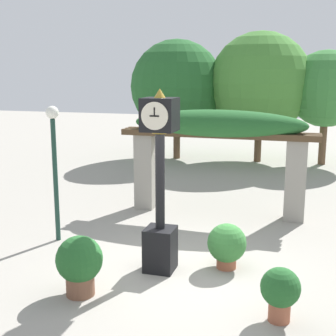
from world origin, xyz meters
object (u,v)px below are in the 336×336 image
object	(u,v)px
potted_plant_far_left	(79,263)
lamp_post	(54,153)
potted_plant_near_left	(280,291)
pedestal_clock	(160,186)
potted_plant_near_right	(227,244)

from	to	relation	value
potted_plant_far_left	lamp_post	xyz separation A→B (m)	(-1.62, 2.16, 1.36)
potted_plant_far_left	potted_plant_near_left	bearing A→B (deg)	1.26
pedestal_clock	potted_plant_near_left	size ratio (longest dim) A/B	4.04
potted_plant_near_right	potted_plant_far_left	bearing A→B (deg)	-140.71
pedestal_clock	potted_plant_near_right	distance (m)	1.65
potted_plant_near_right	lamp_post	distance (m)	4.02
pedestal_clock	lamp_post	size ratio (longest dim) A/B	1.14
pedestal_clock	lamp_post	xyz separation A→B (m)	(-2.57, 0.87, 0.34)
potted_plant_near_right	potted_plant_far_left	size ratio (longest dim) A/B	0.85
potted_plant_near_right	potted_plant_far_left	xyz separation A→B (m)	(-2.10, -1.72, 0.09)
potted_plant_near_left	lamp_post	world-z (taller)	lamp_post
pedestal_clock	lamp_post	world-z (taller)	pedestal_clock
potted_plant_near_left	potted_plant_near_right	size ratio (longest dim) A/B	0.96
pedestal_clock	potted_plant_near_right	size ratio (longest dim) A/B	3.89
potted_plant_near_right	potted_plant_near_left	bearing A→B (deg)	-57.73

